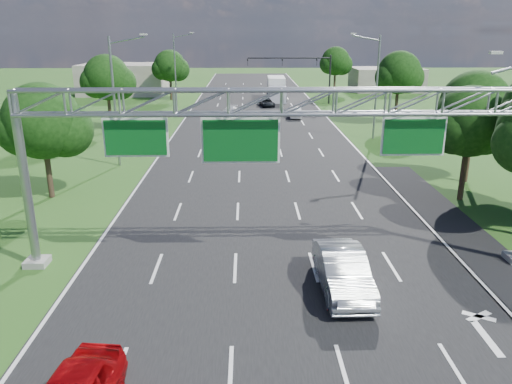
{
  "coord_description": "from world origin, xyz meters",
  "views": [
    {
      "loc": [
        -1.25,
        -9.18,
        10.37
      ],
      "look_at": [
        -0.81,
        13.25,
        3.09
      ],
      "focal_mm": 35.0,
      "sensor_mm": 36.0,
      "label": 1
    }
  ],
  "objects_px": {
    "sign_gantry": "(283,116)",
    "silver_sedan": "(343,271)",
    "traffic_signal": "(306,68)",
    "box_truck": "(276,89)"
  },
  "relations": [
    {
      "from": "sign_gantry",
      "to": "silver_sedan",
      "type": "bearing_deg",
      "value": -47.21
    },
    {
      "from": "traffic_signal",
      "to": "silver_sedan",
      "type": "relative_size",
      "value": 2.34
    },
    {
      "from": "traffic_signal",
      "to": "box_truck",
      "type": "bearing_deg",
      "value": 128.37
    },
    {
      "from": "sign_gantry",
      "to": "silver_sedan",
      "type": "xyz_separation_m",
      "value": [
        2.39,
        -2.58,
        -6.03
      ]
    },
    {
      "from": "sign_gantry",
      "to": "traffic_signal",
      "type": "bearing_deg",
      "value": 82.32
    },
    {
      "from": "silver_sedan",
      "to": "sign_gantry",
      "type": "bearing_deg",
      "value": 131.49
    },
    {
      "from": "sign_gantry",
      "to": "silver_sedan",
      "type": "relative_size",
      "value": 4.5
    },
    {
      "from": "sign_gantry",
      "to": "traffic_signal",
      "type": "distance_m",
      "value": 53.51
    },
    {
      "from": "sign_gantry",
      "to": "traffic_signal",
      "type": "xyz_separation_m",
      "value": [
        7.15,
        53.0,
        -1.72
      ]
    },
    {
      "from": "sign_gantry",
      "to": "traffic_signal",
      "type": "height_order",
      "value": "sign_gantry"
    }
  ]
}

